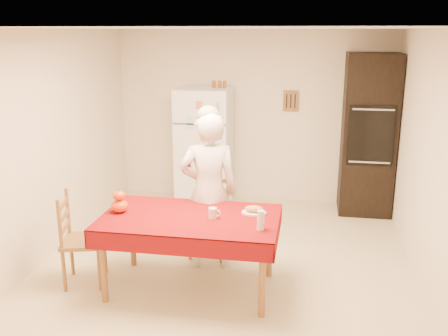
% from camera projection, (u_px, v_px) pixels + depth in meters
% --- Properties ---
extents(floor, '(4.50, 4.50, 0.00)m').
position_uv_depth(floor, '(227.00, 262.00, 5.54)').
color(floor, beige).
rests_on(floor, ground).
extents(room_shell, '(4.02, 4.52, 2.51)m').
position_uv_depth(room_shell, '(228.00, 117.00, 5.11)').
color(room_shell, beige).
rests_on(room_shell, ground).
extents(refrigerator, '(0.75, 0.74, 1.70)m').
position_uv_depth(refrigerator, '(205.00, 147.00, 7.20)').
color(refrigerator, white).
rests_on(refrigerator, floor).
extents(oven_cabinet, '(0.70, 0.62, 2.20)m').
position_uv_depth(oven_cabinet, '(368.00, 135.00, 6.80)').
color(oven_cabinet, black).
rests_on(oven_cabinet, floor).
extents(dining_table, '(1.70, 1.00, 0.76)m').
position_uv_depth(dining_table, '(190.00, 223.00, 4.79)').
color(dining_table, brown).
rests_on(dining_table, floor).
extents(chair_far, '(0.44, 0.42, 0.95)m').
position_uv_depth(chair_far, '(211.00, 211.00, 5.64)').
color(chair_far, brown).
rests_on(chair_far, floor).
extents(chair_left, '(0.49, 0.51, 0.95)m').
position_uv_depth(chair_left, '(77.00, 236.00, 4.95)').
color(chair_left, brown).
rests_on(chair_left, floor).
extents(seated_woman, '(0.69, 0.53, 1.69)m').
position_uv_depth(seated_woman, '(209.00, 192.00, 5.23)').
color(seated_woman, silver).
rests_on(seated_woman, floor).
extents(coffee_mug, '(0.08, 0.08, 0.10)m').
position_uv_depth(coffee_mug, '(213.00, 213.00, 4.71)').
color(coffee_mug, silver).
rests_on(coffee_mug, dining_table).
extents(pumpkin_lower, '(0.17, 0.17, 0.13)m').
position_uv_depth(pumpkin_lower, '(119.00, 206.00, 4.87)').
color(pumpkin_lower, '#E64505').
rests_on(pumpkin_lower, dining_table).
extents(pumpkin_upper, '(0.12, 0.12, 0.09)m').
position_uv_depth(pumpkin_upper, '(119.00, 195.00, 4.84)').
color(pumpkin_upper, '#D24C04').
rests_on(pumpkin_upper, pumpkin_lower).
extents(wine_glass, '(0.07, 0.07, 0.18)m').
position_uv_depth(wine_glass, '(261.00, 220.00, 4.43)').
color(wine_glass, silver).
rests_on(wine_glass, dining_table).
extents(bread_plate, '(0.24, 0.24, 0.02)m').
position_uv_depth(bread_plate, '(254.00, 213.00, 4.83)').
color(bread_plate, white).
rests_on(bread_plate, dining_table).
extents(bread_loaf, '(0.18, 0.10, 0.06)m').
position_uv_depth(bread_loaf, '(254.00, 209.00, 4.82)').
color(bread_loaf, '#A58851').
rests_on(bread_loaf, bread_plate).
extents(spice_jar_left, '(0.05, 0.05, 0.10)m').
position_uv_depth(spice_jar_left, '(214.00, 84.00, 6.99)').
color(spice_jar_left, brown).
rests_on(spice_jar_left, refrigerator).
extents(spice_jar_mid, '(0.05, 0.05, 0.10)m').
position_uv_depth(spice_jar_mid, '(220.00, 84.00, 6.97)').
color(spice_jar_mid, brown).
rests_on(spice_jar_mid, refrigerator).
extents(spice_jar_right, '(0.05, 0.05, 0.10)m').
position_uv_depth(spice_jar_right, '(225.00, 84.00, 6.96)').
color(spice_jar_right, brown).
rests_on(spice_jar_right, refrigerator).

